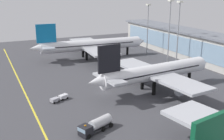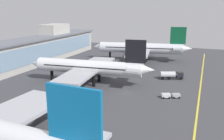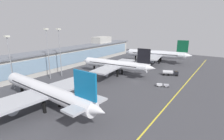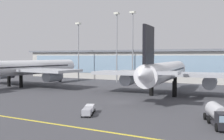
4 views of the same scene
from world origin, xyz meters
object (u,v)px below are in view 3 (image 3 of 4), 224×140
Objects in this scene: airliner_near_left at (46,91)px; apron_light_mast_west at (60,46)px; airliner_near_right at (116,65)px; fuel_tanker_truck at (171,73)px; airliner_far_right at (156,54)px; apron_light_mast_centre at (48,47)px; apron_light_mast_east at (10,55)px; baggage_tug_near at (162,85)px.

apron_light_mast_west reaches higher than airliner_near_left.
fuel_tanker_truck is at bearing -153.88° from airliner_near_right.
airliner_near_left is 40.18m from apron_light_mast_west.
fuel_tanker_truck is at bearing 114.83° from airliner_far_right.
airliner_far_right reaches higher than airliner_near_left.
apron_light_mast_centre is (21.54, 26.93, 11.05)m from airliner_near_left.
airliner_near_right is 1.77× the size of apron_light_mast_west.
airliner_near_left is 2.08× the size of apron_light_mast_west.
apron_light_mast_west is 7.02m from apron_light_mast_centre.
airliner_near_left reaches higher than fuel_tanker_truck.
fuel_tanker_truck is 82.50m from apron_light_mast_east.
baggage_tug_near is at bearing -73.82° from apron_light_mast_west.
airliner_near_left is at bearing 87.39° from airliner_near_right.
baggage_tug_near is at bearing -118.11° from airliner_near_left.
airliner_far_right is 72.82m from apron_light_mast_west.
apron_light_mast_east is (-62.14, 52.38, 14.14)m from fuel_tanker_truck.
apron_light_mast_centre is at bearing -35.29° from airliner_near_left.
airliner_near_right is at bearing -170.41° from fuel_tanker_truck.
baggage_tug_near is at bearing -53.26° from apron_light_mast_east.
apron_light_mast_west is (-15.37, 52.98, 16.18)m from baggage_tug_near.
airliner_near_left is 1.18× the size of airliner_near_right.
apron_light_mast_east is at bearing 60.53° from airliner_far_right.
airliner_far_right reaches higher than fuel_tanker_truck.
apron_light_mast_centre is at bearing -1.78° from baggage_tug_near.
apron_light_mast_centre is at bearing 173.33° from apron_light_mast_west.
airliner_far_right is 54.97m from baggage_tug_near.
apron_light_mast_west reaches higher than fuel_tanker_truck.
airliner_near_left is 48.39m from airliner_near_right.
apron_light_mast_west is at bearing -6.67° from apron_light_mast_centre.
airliner_near_right is at bearing -83.55° from airliner_near_left.
airliner_far_right is 8.83× the size of baggage_tug_near.
baggage_tug_near is at bearing 165.75° from airliner_near_right.
apron_light_mast_east is (2.85, 28.09, 9.61)m from airliner_near_left.
apron_light_mast_centre is 18.78m from apron_light_mast_east.
airliner_near_left is 29.83m from apron_light_mast_east.
apron_light_mast_east is (-90.90, 32.53, 9.28)m from airliner_far_right.
airliner_near_left is 93.86m from airliner_far_right.
apron_light_mast_east is at bearing -2.43° from airliner_near_left.
fuel_tanker_truck is (16.68, -26.89, -4.43)m from airliner_near_right.
apron_light_mast_centre reaches higher than airliner_near_left.
apron_light_mast_west is at bearing -166.32° from fuel_tanker_truck.
apron_light_mast_east reaches higher than airliner_near_right.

